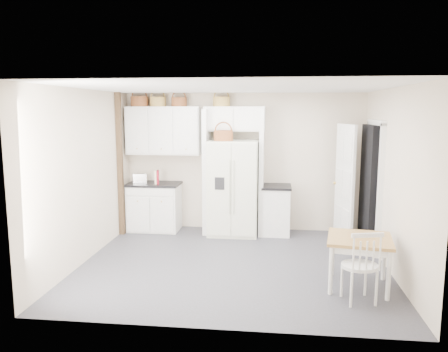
# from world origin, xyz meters

# --- Properties ---
(floor) EXTENTS (4.50, 4.50, 0.00)m
(floor) POSITION_xyz_m (0.00, 0.00, 0.00)
(floor) COLOR #454451
(floor) RESTS_ON ground
(ceiling) EXTENTS (4.50, 4.50, 0.00)m
(ceiling) POSITION_xyz_m (0.00, 0.00, 2.60)
(ceiling) COLOR white
(ceiling) RESTS_ON wall_back
(wall_back) EXTENTS (4.50, 0.00, 4.50)m
(wall_back) POSITION_xyz_m (0.00, 2.00, 1.30)
(wall_back) COLOR beige
(wall_back) RESTS_ON floor
(wall_left) EXTENTS (0.00, 4.00, 4.00)m
(wall_left) POSITION_xyz_m (-2.25, 0.00, 1.30)
(wall_left) COLOR beige
(wall_left) RESTS_ON floor
(wall_right) EXTENTS (0.00, 4.00, 4.00)m
(wall_right) POSITION_xyz_m (2.25, 0.00, 1.30)
(wall_right) COLOR beige
(wall_right) RESTS_ON floor
(refrigerator) EXTENTS (0.90, 0.72, 1.74)m
(refrigerator) POSITION_xyz_m (-0.15, 1.61, 0.87)
(refrigerator) COLOR silver
(refrigerator) RESTS_ON floor
(base_cab_left) EXTENTS (0.94, 0.60, 0.88)m
(base_cab_left) POSITION_xyz_m (-1.67, 1.70, 0.44)
(base_cab_left) COLOR white
(base_cab_left) RESTS_ON floor
(base_cab_right) EXTENTS (0.50, 0.59, 0.87)m
(base_cab_right) POSITION_xyz_m (0.64, 1.70, 0.44)
(base_cab_right) COLOR white
(base_cab_right) RESTS_ON floor
(dining_table) EXTENTS (0.91, 0.91, 0.66)m
(dining_table) POSITION_xyz_m (1.70, -0.67, 0.33)
(dining_table) COLOR #996627
(dining_table) RESTS_ON floor
(windsor_chair) EXTENTS (0.51, 0.48, 0.89)m
(windsor_chair) POSITION_xyz_m (1.62, -1.12, 0.45)
(windsor_chair) COLOR white
(windsor_chair) RESTS_ON floor
(counter_left) EXTENTS (0.98, 0.64, 0.04)m
(counter_left) POSITION_xyz_m (-1.67, 1.70, 0.90)
(counter_left) COLOR black
(counter_left) RESTS_ON base_cab_left
(counter_right) EXTENTS (0.53, 0.63, 0.04)m
(counter_right) POSITION_xyz_m (0.64, 1.70, 0.89)
(counter_right) COLOR black
(counter_right) RESTS_ON base_cab_right
(toaster) EXTENTS (0.28, 0.20, 0.18)m
(toaster) POSITION_xyz_m (-1.94, 1.70, 1.00)
(toaster) COLOR silver
(toaster) RESTS_ON counter_left
(cookbook_red) EXTENTS (0.07, 0.17, 0.25)m
(cookbook_red) POSITION_xyz_m (-1.58, 1.62, 1.04)
(cookbook_red) COLOR maroon
(cookbook_red) RESTS_ON counter_left
(cookbook_cream) EXTENTS (0.04, 0.17, 0.25)m
(cookbook_cream) POSITION_xyz_m (-1.60, 1.62, 1.04)
(cookbook_cream) COLOR #F9EFBC
(cookbook_cream) RESTS_ON counter_left
(basket_upper_a) EXTENTS (0.33, 0.33, 0.19)m
(basket_upper_a) POSITION_xyz_m (-1.95, 1.83, 2.44)
(basket_upper_a) COLOR brown
(basket_upper_a) RESTS_ON upper_cabinet
(basket_upper_b) EXTENTS (0.30, 0.30, 0.18)m
(basket_upper_b) POSITION_xyz_m (-1.60, 1.83, 2.44)
(basket_upper_b) COLOR olive
(basket_upper_b) RESTS_ON upper_cabinet
(basket_upper_c) EXTENTS (0.29, 0.29, 0.17)m
(basket_upper_c) POSITION_xyz_m (-1.19, 1.83, 2.43)
(basket_upper_c) COLOR brown
(basket_upper_c) RESTS_ON upper_cabinet
(basket_bridge_a) EXTENTS (0.31, 0.31, 0.18)m
(basket_bridge_a) POSITION_xyz_m (-0.40, 1.83, 2.44)
(basket_bridge_a) COLOR olive
(basket_bridge_a) RESTS_ON bridge_cabinet
(basket_fridge_a) EXTENTS (0.34, 0.34, 0.18)m
(basket_fridge_a) POSITION_xyz_m (-0.32, 1.51, 1.83)
(basket_fridge_a) COLOR brown
(basket_fridge_a) RESTS_ON refrigerator
(upper_cabinet) EXTENTS (1.40, 0.34, 0.90)m
(upper_cabinet) POSITION_xyz_m (-1.50, 1.83, 1.90)
(upper_cabinet) COLOR white
(upper_cabinet) RESTS_ON wall_back
(bridge_cabinet) EXTENTS (1.12, 0.34, 0.45)m
(bridge_cabinet) POSITION_xyz_m (-0.15, 1.83, 2.12)
(bridge_cabinet) COLOR white
(bridge_cabinet) RESTS_ON wall_back
(fridge_panel_left) EXTENTS (0.08, 0.60, 2.30)m
(fridge_panel_left) POSITION_xyz_m (-0.66, 1.70, 1.15)
(fridge_panel_left) COLOR white
(fridge_panel_left) RESTS_ON floor
(fridge_panel_right) EXTENTS (0.08, 0.60, 2.30)m
(fridge_panel_right) POSITION_xyz_m (0.36, 1.70, 1.15)
(fridge_panel_right) COLOR white
(fridge_panel_right) RESTS_ON floor
(trim_post) EXTENTS (0.09, 0.09, 2.60)m
(trim_post) POSITION_xyz_m (-2.20, 1.35, 1.30)
(trim_post) COLOR #362513
(trim_post) RESTS_ON floor
(doorway_void) EXTENTS (0.18, 0.85, 2.05)m
(doorway_void) POSITION_xyz_m (2.16, 1.00, 1.02)
(doorway_void) COLOR black
(doorway_void) RESTS_ON floor
(door_slab) EXTENTS (0.21, 0.79, 2.05)m
(door_slab) POSITION_xyz_m (1.80, 1.33, 1.02)
(door_slab) COLOR white
(door_slab) RESTS_ON floor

